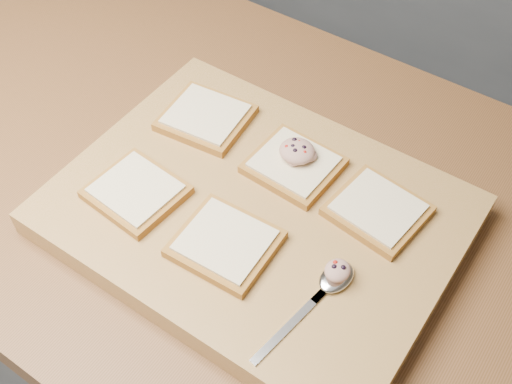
{
  "coord_description": "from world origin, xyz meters",
  "views": [
    {
      "loc": [
        0.46,
        -0.51,
        1.65
      ],
      "look_at": [
        0.15,
        -0.05,
        0.97
      ],
      "focal_mm": 45.0,
      "sensor_mm": 36.0,
      "label": 1
    }
  ],
  "objects_px": {
    "bread_far_center": "(294,165)",
    "tuna_salad_dollop": "(297,151)",
    "cutting_board": "(256,215)",
    "spoon": "(330,284)"
  },
  "relations": [
    {
      "from": "cutting_board",
      "to": "bread_far_center",
      "type": "distance_m",
      "value": 0.09
    },
    {
      "from": "cutting_board",
      "to": "tuna_salad_dollop",
      "type": "height_order",
      "value": "tuna_salad_dollop"
    },
    {
      "from": "cutting_board",
      "to": "tuna_salad_dollop",
      "type": "distance_m",
      "value": 0.11
    },
    {
      "from": "cutting_board",
      "to": "spoon",
      "type": "height_order",
      "value": "spoon"
    },
    {
      "from": "cutting_board",
      "to": "spoon",
      "type": "bearing_deg",
      "value": -20.11
    },
    {
      "from": "cutting_board",
      "to": "bread_far_center",
      "type": "relative_size",
      "value": 4.31
    },
    {
      "from": "bread_far_center",
      "to": "tuna_salad_dollop",
      "type": "relative_size",
      "value": 2.41
    },
    {
      "from": "cutting_board",
      "to": "bread_far_center",
      "type": "height_order",
      "value": "bread_far_center"
    },
    {
      "from": "cutting_board",
      "to": "tuna_salad_dollop",
      "type": "bearing_deg",
      "value": 86.93
    },
    {
      "from": "bread_far_center",
      "to": "cutting_board",
      "type": "bearing_deg",
      "value": -94.16
    }
  ]
}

